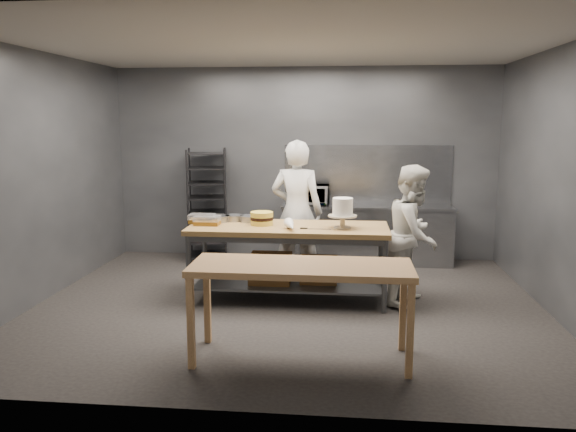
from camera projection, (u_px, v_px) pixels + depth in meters
The scene contains 16 objects.
ground at pixel (288, 305), 6.69m from camera, with size 6.00×6.00×0.00m, color black.
back_wall at pixel (304, 164), 8.89m from camera, with size 6.00×0.04×3.00m, color #4C4F54.
work_table at pixel (289, 254), 6.85m from camera, with size 2.40×0.90×0.92m.
near_counter at pixel (301, 274), 5.07m from camera, with size 2.00×0.70×0.90m.
back_counter at pixel (367, 234), 8.66m from camera, with size 2.60×0.60×0.90m.
splashback_panel at pixel (367, 174), 8.80m from camera, with size 2.60×0.02×0.90m, color slate.
speed_rack at pixel (207, 206), 8.75m from camera, with size 0.72×0.76×1.75m.
chef_behind at pixel (297, 212), 7.53m from camera, with size 0.70×0.46×1.93m, color white.
chef_right at pixel (414, 235), 6.66m from camera, with size 0.81×0.63×1.67m, color silver.
microwave at pixel (311, 195), 8.64m from camera, with size 0.54×0.37×0.30m, color black.
frosted_cake_stand at pixel (343, 209), 6.59m from camera, with size 0.34×0.34×0.36m.
layer_cake at pixel (262, 218), 6.84m from camera, with size 0.27×0.27×0.16m.
cake_pans at pixel (233, 218), 7.08m from camera, with size 0.67×0.32×0.07m.
piping_bag at pixel (291, 226), 6.47m from camera, with size 0.12×0.12×0.38m, color white.
offset_spatula at pixel (311, 229), 6.58m from camera, with size 0.36×0.02×0.02m.
pastry_clamshells at pixel (205, 219), 6.90m from camera, with size 0.41×0.33×0.11m.
Camera 1 is at (0.64, -6.38, 2.18)m, focal length 35.00 mm.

